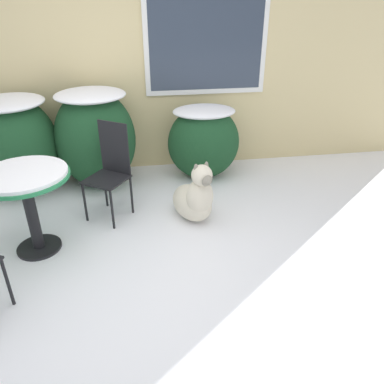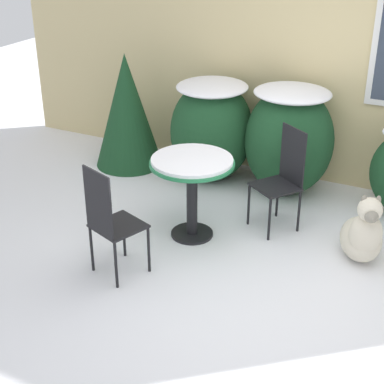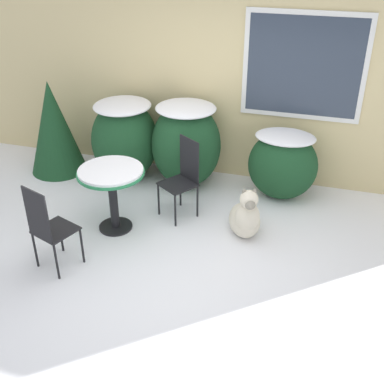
{
  "view_description": "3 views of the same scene",
  "coord_description": "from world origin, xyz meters",
  "views": [
    {
      "loc": [
        0.05,
        -2.5,
        2.07
      ],
      "look_at": [
        0.57,
        0.79,
        0.29
      ],
      "focal_mm": 35.0,
      "sensor_mm": 36.0,
      "label": 1
    },
    {
      "loc": [
        1.21,
        -3.76,
        2.79
      ],
      "look_at": [
        -0.9,
        0.46,
        0.44
      ],
      "focal_mm": 55.0,
      "sensor_mm": 36.0,
      "label": 2
    },
    {
      "loc": [
        1.29,
        -3.8,
        3.19
      ],
      "look_at": [
        0.0,
        0.6,
        0.55
      ],
      "focal_mm": 45.0,
      "sensor_mm": 36.0,
      "label": 3
    }
  ],
  "objects": [
    {
      "name": "patio_chair_far_side",
      "position": [
        -1.19,
        -0.41,
        0.52
      ],
      "size": [
        0.48,
        0.48,
        0.97
      ],
      "rotation": [
        0.0,
        0.0,
        2.79
      ],
      "color": "black",
      "rests_on": "ground_plane"
    },
    {
      "name": "shrub_middle",
      "position": [
        -0.41,
        1.72,
        0.61
      ],
      "size": [
        0.92,
        0.87,
        1.14
      ],
      "color": "#194223",
      "rests_on": "ground_plane"
    },
    {
      "name": "dog",
      "position": [
        0.59,
        0.74,
        0.24
      ],
      "size": [
        0.51,
        0.72,
        0.68
      ],
      "rotation": [
        0.0,
        0.0,
        0.33
      ],
      "color": "beige",
      "rests_on": "ground_plane"
    },
    {
      "name": "ground_plane",
      "position": [
        0.0,
        0.0,
        0.0
      ],
      "size": [
        16.0,
        16.0,
        0.0
      ],
      "primitive_type": "plane",
      "color": "white"
    },
    {
      "name": "house_wall",
      "position": [
        0.06,
        2.2,
        1.43
      ],
      "size": [
        8.0,
        0.1,
        2.84
      ],
      "color": "#D1BC84",
      "rests_on": "ground_plane"
    },
    {
      "name": "shrub_left",
      "position": [
        -1.26,
        1.68,
        0.59
      ],
      "size": [
        0.89,
        0.91,
        1.11
      ],
      "color": "#194223",
      "rests_on": "ground_plane"
    },
    {
      "name": "evergreen_bush",
      "position": [
        -2.29,
        1.61,
        0.65
      ],
      "size": [
        0.77,
        0.77,
        1.3
      ],
      "color": "#194223",
      "rests_on": "ground_plane"
    },
    {
      "name": "patio_chair_near_table",
      "position": [
        -0.23,
        0.99,
        0.52
      ],
      "size": [
        0.51,
        0.51,
        0.97
      ],
      "rotation": [
        0.0,
        0.0,
        -0.6
      ],
      "color": "black",
      "rests_on": "ground_plane"
    },
    {
      "name": "patio_table",
      "position": [
        -0.9,
        0.46,
        0.62
      ],
      "size": [
        0.75,
        0.75,
        0.77
      ],
      "color": "black",
      "rests_on": "ground_plane"
    }
  ]
}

